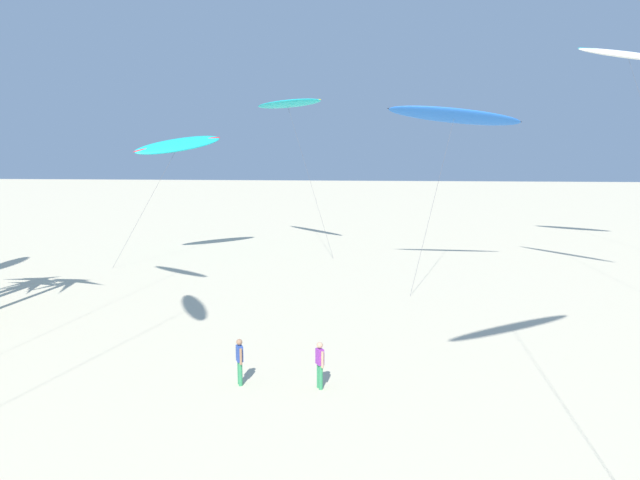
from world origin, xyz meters
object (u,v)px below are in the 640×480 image
Objects in this scene: flying_kite_3 at (628,55)px; flying_kite_9 at (287,104)px; flying_kite_1 at (454,116)px; flying_kite_4 at (178,145)px; person_near_right at (240,360)px; person_foreground_walker at (320,363)px.

flying_kite_3 reaches higher than flying_kite_9.
flying_kite_1 is 14.59m from flying_kite_9.
flying_kite_4 is at bearing -151.74° from flying_kite_9.
flying_kite_3 is 9.65× the size of person_near_right.
flying_kite_3 is at bearing 53.63° from person_foreground_walker.
flying_kite_4 is 5.69× the size of person_near_right.
flying_kite_1 is 0.93× the size of flying_kite_9.
flying_kite_9 reaches higher than person_near_right.
flying_kite_4 is at bearing 165.76° from flying_kite_1.
flying_kite_1 reaches higher than person_foreground_walker.
flying_kite_1 is at bearing -14.24° from flying_kite_4.
flying_kite_1 is 0.69× the size of flying_kite_3.
flying_kite_3 is 25.50m from flying_kite_9.
flying_kite_3 is 33.66m from flying_kite_4.
flying_kite_1 is 17.30m from flying_kite_3.
flying_kite_9 reaches higher than flying_kite_1.
person_near_right reaches higher than person_foreground_walker.
flying_kite_3 is 37.16m from person_foreground_walker.
person_foreground_walker is 2.77m from person_near_right.
person_near_right is at bearing -67.65° from flying_kite_4.
person_near_right is at bearing -117.41° from flying_kite_1.
flying_kite_9 is at bearing -178.71° from flying_kite_3.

